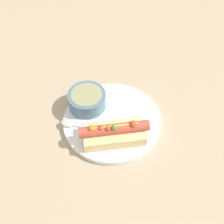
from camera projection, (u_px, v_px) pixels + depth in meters
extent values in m
plane|color=tan|center=(112.00, 122.00, 0.73)|extent=(4.00, 4.00, 0.00)
cylinder|color=white|center=(112.00, 120.00, 0.73)|extent=(0.27, 0.27, 0.02)
cube|color=#E5C17F|center=(114.00, 134.00, 0.67)|extent=(0.17, 0.10, 0.03)
cylinder|color=#B24738|center=(114.00, 129.00, 0.65)|extent=(0.18, 0.06, 0.03)
sphere|color=#C63F1E|center=(100.00, 128.00, 0.64)|extent=(0.01, 0.01, 0.01)
sphere|color=#C63F1E|center=(133.00, 124.00, 0.64)|extent=(0.02, 0.02, 0.02)
sphere|color=#C63F1E|center=(133.00, 125.00, 0.64)|extent=(0.01, 0.01, 0.01)
sphere|color=orange|center=(92.00, 128.00, 0.63)|extent=(0.02, 0.02, 0.02)
sphere|color=#C63F1E|center=(108.00, 129.00, 0.64)|extent=(0.01, 0.01, 0.01)
sphere|color=#387A28|center=(114.00, 128.00, 0.64)|extent=(0.01, 0.01, 0.01)
cylinder|color=gold|center=(114.00, 126.00, 0.64)|extent=(0.12, 0.03, 0.01)
cylinder|color=slate|center=(87.00, 100.00, 0.73)|extent=(0.11, 0.11, 0.05)
cylinder|color=#8C8E60|center=(87.00, 95.00, 0.72)|extent=(0.09, 0.09, 0.01)
cube|color=#B7B7BC|center=(94.00, 129.00, 0.70)|extent=(0.10, 0.07, 0.00)
ellipsoid|color=#B7B7BC|center=(68.00, 123.00, 0.71)|extent=(0.04, 0.04, 0.01)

